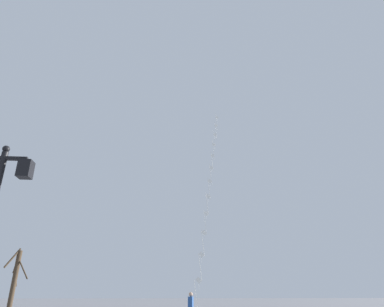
{
  "coord_description": "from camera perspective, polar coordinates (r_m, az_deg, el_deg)",
  "views": [
    {
      "loc": [
        1.46,
        -1.15,
        1.73
      ],
      "look_at": [
        2.87,
        16.92,
        9.35
      ],
      "focal_mm": 30.81,
      "sensor_mm": 36.0,
      "label": 1
    }
  ],
  "objects": [
    {
      "name": "kite_train",
      "position": [
        29.5,
        3.12,
        -4.68
      ],
      "size": [
        4.14,
        13.11,
        21.09
      ],
      "color": "brown",
      "rests_on": "ground_plane"
    },
    {
      "name": "bare_tree",
      "position": [
        17.88,
        -28.58,
        -19.69
      ],
      "size": [
        1.14,
        1.79,
        3.61
      ],
      "color": "#423323",
      "rests_on": "ground_plane"
    }
  ]
}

